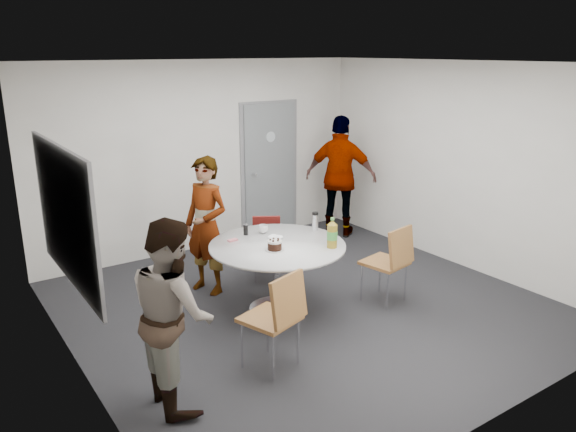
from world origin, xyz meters
TOP-DOWN VIEW (x-y plane):
  - floor at (0.00, 0.00)m, footprint 5.00×5.00m
  - ceiling at (0.00, 0.00)m, footprint 5.00×5.00m
  - wall_back at (0.00, 2.50)m, footprint 5.00×0.00m
  - wall_left at (-2.50, 0.00)m, footprint 0.00×5.00m
  - wall_right at (2.50, 0.00)m, footprint 0.00×5.00m
  - wall_front at (0.00, -2.50)m, footprint 5.00×0.00m
  - door at (1.10, 2.48)m, footprint 1.02×0.17m
  - whiteboard at (-2.46, 0.20)m, footprint 0.04×1.90m
  - table at (-0.29, 0.10)m, footprint 1.50×1.50m
  - chair_near_left at (-1.00, -0.93)m, footprint 0.57×0.60m
  - chair_near_right at (0.84, -0.49)m, footprint 0.52×0.56m
  - chair_far at (0.11, 1.02)m, footprint 0.52×0.54m
  - person_main at (-0.72, 1.03)m, footprint 0.59×0.71m
  - person_left at (-1.95, -0.82)m, footprint 0.66×0.81m
  - person_right at (1.95, 1.77)m, footprint 1.04×1.15m

SIDE VIEW (x-z plane):
  - floor at x=0.00m, z-range 0.00..0.00m
  - chair_far at x=0.11m, z-range 0.08..0.86m
  - chair_near_right at x=0.84m, z-range 0.10..1.04m
  - chair_near_left at x=-1.00m, z-range 0.11..1.06m
  - table at x=-0.29m, z-range 0.12..1.24m
  - person_left at x=-1.95m, z-range 0.00..1.59m
  - person_main at x=-0.72m, z-range 0.00..1.65m
  - person_right at x=1.95m, z-range 0.00..1.88m
  - door at x=1.10m, z-range -0.03..2.09m
  - wall_back at x=0.00m, z-range -1.15..3.85m
  - wall_left at x=-2.50m, z-range -1.15..3.85m
  - wall_right at x=2.50m, z-range -1.15..3.85m
  - wall_front at x=0.00m, z-range -1.15..3.85m
  - whiteboard at x=-2.46m, z-range 0.82..2.08m
  - ceiling at x=0.00m, z-range 2.70..2.70m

